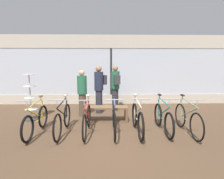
{
  "coord_description": "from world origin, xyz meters",
  "views": [
    {
      "loc": [
        -0.16,
        -4.72,
        1.88
      ],
      "look_at": [
        0.0,
        1.65,
        0.95
      ],
      "focal_mm": 28.0,
      "sensor_mm": 36.0,
      "label": 1
    }
  ],
  "objects_px": {
    "bicycle_center_right": "(137,119)",
    "customer_mid_floor": "(99,88)",
    "accessory_rack": "(31,100)",
    "bicycle_center_left": "(87,119)",
    "customer_near_rack": "(82,92)",
    "customer_by_window": "(115,86)",
    "bicycle_far_left": "(36,121)",
    "bicycle_right": "(163,118)",
    "bicycle_center": "(114,119)",
    "display_bench": "(106,109)",
    "bicycle_far_right": "(187,119)",
    "bicycle_left": "(63,119)"
  },
  "relations": [
    {
      "from": "bicycle_center_left",
      "to": "bicycle_center_right",
      "type": "height_order",
      "value": "bicycle_center_right"
    },
    {
      "from": "bicycle_far_right",
      "to": "accessory_rack",
      "type": "relative_size",
      "value": 1.03
    },
    {
      "from": "bicycle_center_right",
      "to": "customer_mid_floor",
      "type": "bearing_deg",
      "value": 119.04
    },
    {
      "from": "accessory_rack",
      "to": "display_bench",
      "type": "height_order",
      "value": "accessory_rack"
    },
    {
      "from": "accessory_rack",
      "to": "customer_mid_floor",
      "type": "bearing_deg",
      "value": 18.55
    },
    {
      "from": "bicycle_center_right",
      "to": "customer_by_window",
      "type": "xyz_separation_m",
      "value": [
        -0.5,
        2.42,
        0.59
      ]
    },
    {
      "from": "bicycle_center_left",
      "to": "customer_near_rack",
      "type": "relative_size",
      "value": 1.01
    },
    {
      "from": "bicycle_left",
      "to": "customer_by_window",
      "type": "bearing_deg",
      "value": 57.41
    },
    {
      "from": "bicycle_far_left",
      "to": "bicycle_far_right",
      "type": "relative_size",
      "value": 1.0
    },
    {
      "from": "customer_near_rack",
      "to": "bicycle_far_right",
      "type": "bearing_deg",
      "value": -28.5
    },
    {
      "from": "bicycle_far_left",
      "to": "display_bench",
      "type": "xyz_separation_m",
      "value": [
        1.88,
        1.02,
        0.03
      ]
    },
    {
      "from": "bicycle_far_left",
      "to": "customer_by_window",
      "type": "height_order",
      "value": "customer_by_window"
    },
    {
      "from": "bicycle_left",
      "to": "accessory_rack",
      "type": "xyz_separation_m",
      "value": [
        -1.4,
        1.25,
        0.29
      ]
    },
    {
      "from": "bicycle_center",
      "to": "display_bench",
      "type": "bearing_deg",
      "value": 102.58
    },
    {
      "from": "bicycle_center_left",
      "to": "customer_by_window",
      "type": "relative_size",
      "value": 0.93
    },
    {
      "from": "customer_near_rack",
      "to": "customer_by_window",
      "type": "height_order",
      "value": "customer_by_window"
    },
    {
      "from": "bicycle_center_right",
      "to": "customer_near_rack",
      "type": "relative_size",
      "value": 1.03
    },
    {
      "from": "customer_by_window",
      "to": "bicycle_left",
      "type": "bearing_deg",
      "value": -122.59
    },
    {
      "from": "bicycle_right",
      "to": "bicycle_far_right",
      "type": "relative_size",
      "value": 0.99
    },
    {
      "from": "bicycle_far_left",
      "to": "bicycle_far_right",
      "type": "bearing_deg",
      "value": -0.51
    },
    {
      "from": "bicycle_center_left",
      "to": "customer_by_window",
      "type": "height_order",
      "value": "customer_by_window"
    },
    {
      "from": "bicycle_center_right",
      "to": "accessory_rack",
      "type": "bearing_deg",
      "value": 159.66
    },
    {
      "from": "customer_mid_floor",
      "to": "display_bench",
      "type": "bearing_deg",
      "value": -75.2
    },
    {
      "from": "bicycle_left",
      "to": "customer_near_rack",
      "type": "distance_m",
      "value": 1.72
    },
    {
      "from": "bicycle_center_right",
      "to": "customer_near_rack",
      "type": "bearing_deg",
      "value": 136.65
    },
    {
      "from": "customer_near_rack",
      "to": "customer_mid_floor",
      "type": "xyz_separation_m",
      "value": [
        0.6,
        0.41,
        0.1
      ]
    },
    {
      "from": "customer_near_rack",
      "to": "customer_mid_floor",
      "type": "bearing_deg",
      "value": 34.3
    },
    {
      "from": "bicycle_left",
      "to": "customer_mid_floor",
      "type": "distance_m",
      "value": 2.29
    },
    {
      "from": "bicycle_left",
      "to": "bicycle_center_left",
      "type": "distance_m",
      "value": 0.65
    },
    {
      "from": "bicycle_far_right",
      "to": "display_bench",
      "type": "bearing_deg",
      "value": 154.66
    },
    {
      "from": "bicycle_center_left",
      "to": "bicycle_right",
      "type": "xyz_separation_m",
      "value": [
        2.11,
        0.06,
        -0.01
      ]
    },
    {
      "from": "bicycle_far_left",
      "to": "accessory_rack",
      "type": "relative_size",
      "value": 1.03
    },
    {
      "from": "bicycle_right",
      "to": "bicycle_center_left",
      "type": "bearing_deg",
      "value": -178.38
    },
    {
      "from": "bicycle_center_right",
      "to": "bicycle_center",
      "type": "bearing_deg",
      "value": 178.85
    },
    {
      "from": "bicycle_center_left",
      "to": "accessory_rack",
      "type": "relative_size",
      "value": 1.03
    },
    {
      "from": "bicycle_far_right",
      "to": "bicycle_center_left",
      "type": "bearing_deg",
      "value": 178.67
    },
    {
      "from": "accessory_rack",
      "to": "customer_near_rack",
      "type": "xyz_separation_m",
      "value": [
        1.7,
        0.36,
        0.21
      ]
    },
    {
      "from": "bicycle_center",
      "to": "bicycle_center_right",
      "type": "distance_m",
      "value": 0.64
    },
    {
      "from": "customer_by_window",
      "to": "bicycle_right",
      "type": "bearing_deg",
      "value": -62.31
    },
    {
      "from": "bicycle_far_left",
      "to": "customer_by_window",
      "type": "distance_m",
      "value": 3.36
    },
    {
      "from": "customer_near_rack",
      "to": "bicycle_center",
      "type": "bearing_deg",
      "value": -56.01
    },
    {
      "from": "bicycle_far_left",
      "to": "bicycle_center_left",
      "type": "height_order",
      "value": "bicycle_center_left"
    },
    {
      "from": "bicycle_right",
      "to": "bicycle_left",
      "type": "bearing_deg",
      "value": -178.83
    },
    {
      "from": "customer_near_rack",
      "to": "accessory_rack",
      "type": "bearing_deg",
      "value": -167.95
    },
    {
      "from": "bicycle_far_left",
      "to": "bicycle_center",
      "type": "xyz_separation_m",
      "value": [
        2.1,
        0.03,
        0.03
      ]
    },
    {
      "from": "bicycle_far_left",
      "to": "customer_by_window",
      "type": "bearing_deg",
      "value": 47.28
    },
    {
      "from": "accessory_rack",
      "to": "bicycle_right",
      "type": "bearing_deg",
      "value": -16.04
    },
    {
      "from": "display_bench",
      "to": "customer_near_rack",
      "type": "distance_m",
      "value": 1.18
    },
    {
      "from": "bicycle_center_left",
      "to": "bicycle_center",
      "type": "relative_size",
      "value": 0.98
    },
    {
      "from": "bicycle_center_right",
      "to": "bicycle_far_right",
      "type": "relative_size",
      "value": 1.02
    }
  ]
}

